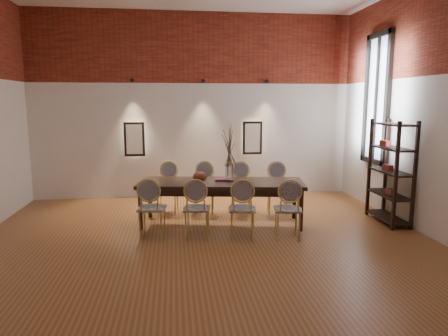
{
  "coord_description": "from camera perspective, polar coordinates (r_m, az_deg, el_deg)",
  "views": [
    {
      "loc": [
        -0.45,
        -5.37,
        2.1
      ],
      "look_at": [
        0.34,
        0.9,
        1.05
      ],
      "focal_mm": 32.0,
      "sensor_mm": 36.0,
      "label": 1
    }
  ],
  "objects": [
    {
      "name": "floor",
      "position": [
        5.78,
        -2.25,
        -11.97
      ],
      "size": [
        7.0,
        7.0,
        0.02
      ],
      "primitive_type": "cube",
      "color": "#9C6032",
      "rests_on": "ground"
    },
    {
      "name": "wall_back",
      "position": [
        8.93,
        -4.34,
        8.76
      ],
      "size": [
        7.0,
        0.1,
        4.0
      ],
      "primitive_type": "cube",
      "color": "silver",
      "rests_on": "ground"
    },
    {
      "name": "wall_front",
      "position": [
        1.87,
        6.87,
        6.36
      ],
      "size": [
        7.0,
        0.1,
        4.0
      ],
      "primitive_type": "cube",
      "color": "silver",
      "rests_on": "ground"
    },
    {
      "name": "brick_band_back",
      "position": [
        8.93,
        -4.42,
        16.8
      ],
      "size": [
        7.0,
        0.02,
        1.5
      ],
      "primitive_type": "cube",
      "color": "maroon",
      "rests_on": "ground"
    },
    {
      "name": "niche_left",
      "position": [
        8.89,
        -12.66,
        4.04
      ],
      "size": [
        0.36,
        0.06,
        0.66
      ],
      "primitive_type": "cube",
      "color": "#FFEAC6",
      "rests_on": "wall_back"
    },
    {
      "name": "niche_right",
      "position": [
        9.02,
        4.05,
        4.32
      ],
      "size": [
        0.36,
        0.06,
        0.66
      ],
      "primitive_type": "cube",
      "color": "#FFEAC6",
      "rests_on": "wall_back"
    },
    {
      "name": "spot_fixture_left",
      "position": [
        8.84,
        -12.98,
        12.12
      ],
      "size": [
        0.08,
        0.1,
        0.08
      ],
      "primitive_type": "cylinder",
      "rotation": [
        1.57,
        0.0,
        0.0
      ],
      "color": "black",
      "rests_on": "wall_back"
    },
    {
      "name": "spot_fixture_mid",
      "position": [
        8.82,
        -3.01,
        12.34
      ],
      "size": [
        0.08,
        0.1,
        0.08
      ],
      "primitive_type": "cylinder",
      "rotation": [
        1.57,
        0.0,
        0.0
      ],
      "color": "black",
      "rests_on": "wall_back"
    },
    {
      "name": "spot_fixture_right",
      "position": [
        9.03,
        6.09,
        12.23
      ],
      "size": [
        0.08,
        0.1,
        0.08
      ],
      "primitive_type": "cylinder",
      "rotation": [
        1.57,
        0.0,
        0.0
      ],
      "color": "black",
      "rests_on": "wall_back"
    },
    {
      "name": "window_glass",
      "position": [
        8.34,
        21.06,
        9.16
      ],
      "size": [
        0.02,
        0.78,
        2.38
      ],
      "primitive_type": "cube",
      "color": "silver",
      "rests_on": "wall_right"
    },
    {
      "name": "window_frame",
      "position": [
        8.33,
        20.94,
        9.17
      ],
      "size": [
        0.08,
        0.9,
        2.5
      ],
      "primitive_type": "cube",
      "color": "black",
      "rests_on": "wall_right"
    },
    {
      "name": "window_mullion",
      "position": [
        8.33,
        20.94,
        9.17
      ],
      "size": [
        0.06,
        0.06,
        2.4
      ],
      "primitive_type": "cube",
      "color": "black",
      "rests_on": "wall_right"
    },
    {
      "name": "dining_table",
      "position": [
        6.93,
        -0.42,
        -4.97
      ],
      "size": [
        2.91,
        1.31,
        0.75
      ],
      "primitive_type": "cube",
      "rotation": [
        0.0,
        0.0,
        -0.15
      ],
      "color": "#301D13",
      "rests_on": "floor"
    },
    {
      "name": "chair_near_a",
      "position": [
        6.33,
        -10.25,
        -5.64
      ],
      "size": [
        0.5,
        0.5,
        0.94
      ],
      "primitive_type": null,
      "rotation": [
        0.0,
        0.0,
        -0.15
      ],
      "color": "tan",
      "rests_on": "floor"
    },
    {
      "name": "chair_near_b",
      "position": [
        6.22,
        -3.88,
        -5.77
      ],
      "size": [
        0.5,
        0.5,
        0.94
      ],
      "primitive_type": null,
      "rotation": [
        0.0,
        0.0,
        -0.15
      ],
      "color": "tan",
      "rests_on": "floor"
    },
    {
      "name": "chair_near_c",
      "position": [
        6.2,
        2.61,
        -5.82
      ],
      "size": [
        0.5,
        0.5,
        0.94
      ],
      "primitive_type": null,
      "rotation": [
        0.0,
        0.0,
        -0.15
      ],
      "color": "tan",
      "rests_on": "floor"
    },
    {
      "name": "chair_near_d",
      "position": [
        6.25,
        9.08,
        -5.79
      ],
      "size": [
        0.5,
        0.5,
        0.94
      ],
      "primitive_type": null,
      "rotation": [
        0.0,
        0.0,
        -0.15
      ],
      "color": "tan",
      "rests_on": "floor"
    },
    {
      "name": "chair_far_a",
      "position": [
        7.72,
        -8.06,
        -2.84
      ],
      "size": [
        0.5,
        0.5,
        0.94
      ],
      "primitive_type": null,
      "rotation": [
        0.0,
        0.0,
        2.99
      ],
      "color": "tan",
      "rests_on": "floor"
    },
    {
      "name": "chair_far_b",
      "position": [
        7.64,
        -2.87,
        -2.9
      ],
      "size": [
        0.5,
        0.5,
        0.94
      ],
      "primitive_type": null,
      "rotation": [
        0.0,
        0.0,
        2.99
      ],
      "color": "tan",
      "rests_on": "floor"
    },
    {
      "name": "chair_far_c",
      "position": [
        7.62,
        2.4,
        -2.93
      ],
      "size": [
        0.5,
        0.5,
        0.94
      ],
      "primitive_type": null,
      "rotation": [
        0.0,
        0.0,
        2.99
      ],
      "color": "tan",
      "rests_on": "floor"
    },
    {
      "name": "chair_far_d",
      "position": [
        7.66,
        7.66,
        -2.93
      ],
      "size": [
        0.5,
        0.5,
        0.94
      ],
      "primitive_type": null,
      "rotation": [
        0.0,
        0.0,
        2.99
      ],
      "color": "tan",
      "rests_on": "floor"
    },
    {
      "name": "vase",
      "position": [
        6.82,
        0.76,
        -0.7
      ],
      "size": [
        0.14,
        0.14,
        0.3
      ],
      "primitive_type": "cylinder",
      "color": "silver",
      "rests_on": "dining_table"
    },
    {
      "name": "dried_branches",
      "position": [
        6.75,
        0.77,
        3.06
      ],
      "size": [
        0.5,
        0.5,
        0.7
      ],
      "primitive_type": null,
      "color": "#4F3A2B",
      "rests_on": "vase"
    },
    {
      "name": "bowl",
      "position": [
        6.8,
        -3.49,
        -1.25
      ],
      "size": [
        0.24,
        0.24,
        0.18
      ],
      "primitive_type": "ellipsoid",
      "color": "maroon",
      "rests_on": "dining_table"
    },
    {
      "name": "book",
      "position": [
        6.93,
        -0.18,
        -1.66
      ],
      "size": [
        0.28,
        0.22,
        0.03
      ],
      "primitive_type": "cube",
      "rotation": [
        0.0,
        0.0,
        -0.15
      ],
      "color": "#8F2A58",
      "rests_on": "dining_table"
    },
    {
      "name": "shelving_rack",
      "position": [
        7.52,
        22.7,
        -0.49
      ],
      "size": [
        0.41,
        1.01,
        1.8
      ],
      "primitive_type": null,
      "rotation": [
        0.0,
        0.0,
        -0.03
      ],
      "color": "black",
      "rests_on": "floor"
    }
  ]
}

